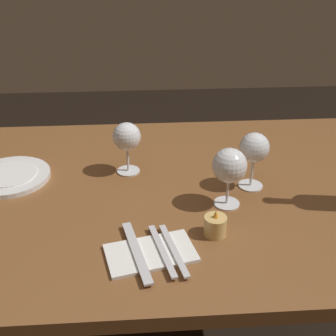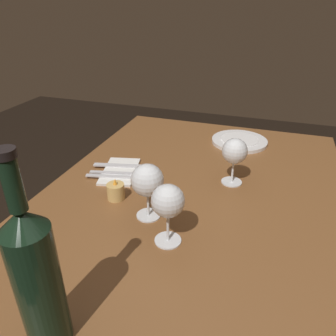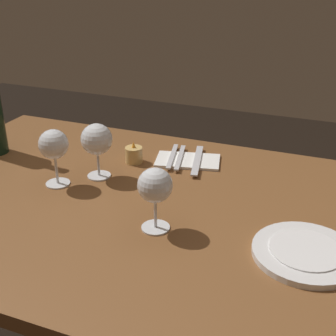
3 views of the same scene
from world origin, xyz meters
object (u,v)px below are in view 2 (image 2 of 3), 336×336
(wine_glass_right, at_px, (168,202))
(dinner_plate, at_px, (239,141))
(fork_inner, at_px, (116,173))
(table_knife, at_px, (123,166))
(wine_bottle, at_px, (37,277))
(fork_outer, at_px, (113,176))
(folded_napkin, at_px, (120,171))
(votive_candle, at_px, (116,192))
(wine_glass_centre, at_px, (147,181))
(wine_glass_left, at_px, (235,152))

(wine_glass_right, height_order, dinner_plate, wine_glass_right)
(fork_inner, bearing_deg, table_knife, 0.00)
(wine_bottle, relative_size, fork_outer, 2.04)
(fork_inner, bearing_deg, folded_napkin, 0.00)
(wine_bottle, relative_size, votive_candle, 5.43)
(folded_napkin, bearing_deg, wine_glass_right, -136.59)
(wine_glass_right, xyz_separation_m, fork_inner, (0.26, 0.27, -0.10))
(dinner_plate, height_order, fork_outer, dinner_plate)
(wine_glass_centre, relative_size, fork_outer, 0.87)
(folded_napkin, bearing_deg, wine_glass_left, -82.07)
(wine_bottle, xyz_separation_m, votive_candle, (0.44, 0.09, -0.12))
(wine_glass_right, distance_m, folded_napkin, 0.40)
(wine_glass_right, bearing_deg, fork_outer, 48.99)
(wine_glass_left, height_order, wine_glass_centre, wine_glass_centre)
(votive_candle, relative_size, fork_outer, 0.38)
(folded_napkin, height_order, fork_inner, fork_inner)
(wine_bottle, distance_m, fork_inner, 0.60)
(wine_glass_centre, relative_size, wine_bottle, 0.43)
(votive_candle, bearing_deg, wine_glass_right, -122.72)
(wine_glass_left, height_order, fork_outer, wine_glass_left)
(folded_napkin, bearing_deg, votive_candle, -157.84)
(wine_glass_right, xyz_separation_m, table_knife, (0.31, 0.27, -0.10))
(folded_napkin, xyz_separation_m, fork_outer, (-0.05, 0.00, 0.01))
(wine_glass_centre, distance_m, folded_napkin, 0.29)
(dinner_plate, distance_m, table_knife, 0.50)
(votive_candle, xyz_separation_m, table_knife, (0.18, 0.06, -0.01))
(wine_bottle, bearing_deg, wine_glass_right, -20.80)
(wine_glass_left, height_order, table_knife, wine_glass_left)
(wine_bottle, xyz_separation_m, folded_napkin, (0.59, 0.15, -0.14))
(wine_bottle, xyz_separation_m, fork_inner, (0.56, 0.15, -0.13))
(wine_glass_left, distance_m, votive_candle, 0.38)
(fork_outer, height_order, table_knife, same)
(wine_glass_right, xyz_separation_m, dinner_plate, (0.67, -0.09, -0.11))
(wine_glass_right, bearing_deg, votive_candle, 57.28)
(folded_napkin, distance_m, fork_outer, 0.05)
(votive_candle, bearing_deg, table_knife, 18.74)
(wine_glass_left, xyz_separation_m, dinner_plate, (0.33, 0.02, -0.10))
(wine_glass_right, relative_size, votive_candle, 2.35)
(wine_glass_right, bearing_deg, wine_glass_left, -17.49)
(dinner_plate, relative_size, table_knife, 1.07)
(wine_bottle, bearing_deg, dinner_plate, -11.77)
(wine_bottle, bearing_deg, folded_napkin, 14.46)
(wine_bottle, distance_m, folded_napkin, 0.62)
(wine_glass_left, bearing_deg, folded_napkin, 97.93)
(wine_bottle, height_order, dinner_plate, wine_bottle)
(wine_glass_right, distance_m, dinner_plate, 0.68)
(wine_glass_right, relative_size, fork_outer, 0.88)
(wine_glass_right, distance_m, wine_glass_centre, 0.12)
(wine_glass_centre, relative_size, votive_candle, 2.33)
(dinner_plate, height_order, folded_napkin, dinner_plate)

